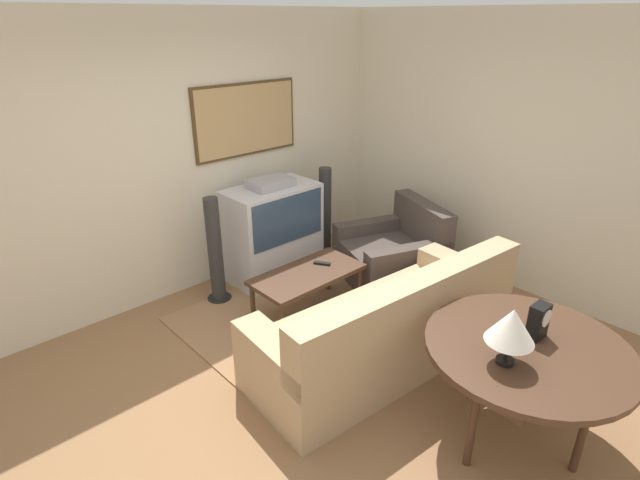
# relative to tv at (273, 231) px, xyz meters

# --- Properties ---
(ground_plane) EXTENTS (12.00, 12.00, 0.00)m
(ground_plane) POSITION_rel_tv_xyz_m (-0.91, -1.71, -0.52)
(ground_plane) COLOR #8E6642
(wall_back) EXTENTS (12.00, 0.10, 2.70)m
(wall_back) POSITION_rel_tv_xyz_m (-0.89, 0.42, 0.84)
(wall_back) COLOR beige
(wall_back) RESTS_ON ground_plane
(wall_right) EXTENTS (0.06, 12.00, 2.70)m
(wall_right) POSITION_rel_tv_xyz_m (1.72, -1.71, 0.83)
(wall_right) COLOR beige
(wall_right) RESTS_ON ground_plane
(area_rug) EXTENTS (2.16, 1.79, 0.01)m
(area_rug) POSITION_rel_tv_xyz_m (-0.28, -0.86, -0.51)
(area_rug) COLOR #99704C
(area_rug) RESTS_ON ground_plane
(tv) EXTENTS (0.98, 0.55, 1.10)m
(tv) POSITION_rel_tv_xyz_m (0.00, 0.00, 0.00)
(tv) COLOR silver
(tv) RESTS_ON ground_plane
(couch) EXTENTS (2.31, 1.06, 0.89)m
(couch) POSITION_rel_tv_xyz_m (-0.26, -1.82, -0.21)
(couch) COLOR tan
(couch) RESTS_ON ground_plane
(armchair) EXTENTS (1.21, 1.20, 0.82)m
(armchair) POSITION_rel_tv_xyz_m (0.91, -0.91, -0.25)
(armchair) COLOR #473D38
(armchair) RESTS_ON ground_plane
(coffee_table) EXTENTS (1.05, 0.53, 0.46)m
(coffee_table) POSITION_rel_tv_xyz_m (-0.27, -0.86, -0.11)
(coffee_table) COLOR #472D1E
(coffee_table) RESTS_ON ground_plane
(console_table) EXTENTS (1.28, 1.28, 0.73)m
(console_table) POSITION_rel_tv_xyz_m (-0.22, -2.91, 0.15)
(console_table) COLOR #472D1E
(console_table) RESTS_ON ground_plane
(table_lamp) EXTENTS (0.29, 0.29, 0.37)m
(table_lamp) POSITION_rel_tv_xyz_m (-0.49, -2.89, 0.46)
(table_lamp) COLOR black
(table_lamp) RESTS_ON console_table
(mantel_clock) EXTENTS (0.14, 0.10, 0.24)m
(mantel_clock) POSITION_rel_tv_xyz_m (-0.10, -2.89, 0.32)
(mantel_clock) COLOR black
(mantel_clock) RESTS_ON console_table
(remote) EXTENTS (0.12, 0.16, 0.02)m
(remote) POSITION_rel_tv_xyz_m (-0.05, -0.83, -0.05)
(remote) COLOR black
(remote) RESTS_ON coffee_table
(speaker_tower_left) EXTENTS (0.24, 0.24, 1.08)m
(speaker_tower_left) POSITION_rel_tv_xyz_m (-0.73, -0.03, -0.01)
(speaker_tower_left) COLOR black
(speaker_tower_left) RESTS_ON ground_plane
(speaker_tower_right) EXTENTS (0.24, 0.24, 1.08)m
(speaker_tower_right) POSITION_rel_tv_xyz_m (0.73, -0.03, -0.01)
(speaker_tower_right) COLOR black
(speaker_tower_right) RESTS_ON ground_plane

